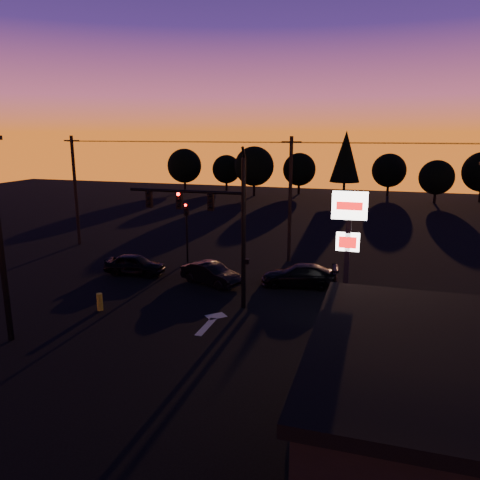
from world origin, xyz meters
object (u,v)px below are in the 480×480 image
object	(u,v)px
bollard	(100,302)
car_mid	(211,274)
car_left	(135,264)
suv_parked	(369,378)
secondary_signal	(187,224)
pylon_sign	(348,235)
traffic_signal_mast	(215,216)
car_right	(299,275)

from	to	relation	value
bollard	car_mid	world-z (taller)	car_mid
car_left	suv_parked	size ratio (longest dim) A/B	0.74
secondary_signal	pylon_sign	bearing A→B (deg)	-39.77
secondary_signal	pylon_sign	size ratio (longest dim) A/B	0.64
bollard	pylon_sign	bearing A→B (deg)	0.55
traffic_signal_mast	pylon_sign	size ratio (longest dim) A/B	1.26
traffic_signal_mast	bollard	distance (m)	7.63
traffic_signal_mast	suv_parked	distance (m)	11.75
bollard	car_left	world-z (taller)	car_left
traffic_signal_mast	car_mid	bearing A→B (deg)	114.37
bollard	car_right	xyz separation A→B (m)	(9.43, 7.13, 0.21)
pylon_sign	bollard	xyz separation A→B (m)	(-12.70, -0.12, -4.45)
pylon_sign	car_right	xyz separation A→B (m)	(-3.26, 7.00, -4.24)
pylon_sign	car_right	bearing A→B (deg)	114.99
secondary_signal	car_mid	world-z (taller)	secondary_signal
bollard	suv_parked	world-z (taller)	suv_parked
pylon_sign	car_mid	size ratio (longest dim) A/B	1.68
secondary_signal	suv_parked	distance (m)	19.84
traffic_signal_mast	car_mid	xyz separation A→B (m)	(-1.49, 3.29, -4.27)
secondary_signal	car_right	size ratio (longest dim) A/B	0.93
car_mid	suv_parked	world-z (taller)	suv_parked
car_right	suv_parked	distance (m)	12.45
bollard	car_right	size ratio (longest dim) A/B	0.20
traffic_signal_mast	secondary_signal	size ratio (longest dim) A/B	1.97
bollard	suv_parked	xyz separation A→B (m)	(13.99, -4.46, 0.29)
secondary_signal	suv_parked	world-z (taller)	secondary_signal
secondary_signal	suv_parked	xyz separation A→B (m)	(13.29, -14.57, -2.11)
pylon_sign	car_left	bearing A→B (deg)	156.38
traffic_signal_mast	car_left	bearing A→B (deg)	152.36
secondary_signal	bollard	world-z (taller)	secondary_signal
traffic_signal_mast	car_mid	world-z (taller)	traffic_signal_mast
car_left	car_mid	xyz separation A→B (m)	(5.57, -0.41, -0.02)
car_left	secondary_signal	bearing A→B (deg)	-33.65
bollard	car_left	xyz separation A→B (m)	(-1.46, 6.31, 0.22)
pylon_sign	car_right	size ratio (longest dim) A/B	1.46
car_left	suv_parked	distance (m)	18.84
traffic_signal_mast	car_left	world-z (taller)	traffic_signal_mast
car_mid	suv_parked	distance (m)	14.32
car_mid	pylon_sign	bearing A→B (deg)	-102.71
traffic_signal_mast	car_mid	size ratio (longest dim) A/B	2.12
traffic_signal_mast	car_left	xyz separation A→B (m)	(-7.06, 3.70, -4.25)
pylon_sign	traffic_signal_mast	bearing A→B (deg)	160.64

